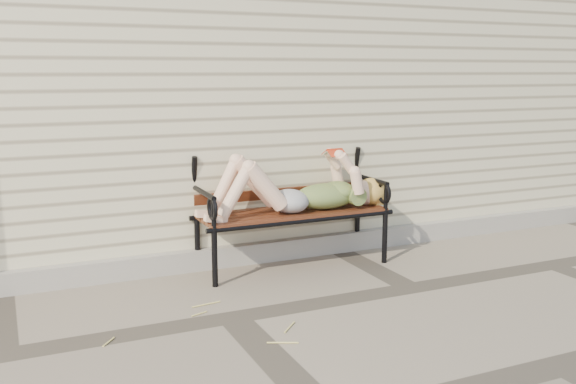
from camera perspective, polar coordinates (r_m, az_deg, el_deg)
name	(u,v)px	position (r m, az deg, el deg)	size (l,w,h in m)	color
ground	(233,317)	(3.83, -4.90, -11.04)	(80.00, 80.00, 0.00)	gray
house_wall	(126,62)	(6.47, -14.18, 11.13)	(8.00, 4.00, 3.00)	beige
foundation_strip	(188,261)	(4.69, -8.89, -6.08)	(8.00, 0.10, 0.15)	gray
garden_bench	(288,191)	(4.72, -0.04, 0.08)	(1.51, 0.60, 0.98)	black
reading_woman	(296,189)	(4.61, 0.71, 0.24)	(1.42, 0.32, 0.45)	#093644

